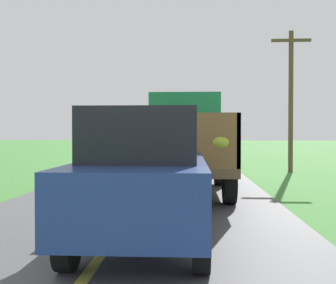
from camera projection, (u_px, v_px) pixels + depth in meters
banana_truck_near at (185, 141)px, 11.74m from camera, size 2.38×5.87×2.80m
utility_pole_roadside at (291, 96)px, 17.65m from camera, size 1.67×0.20×6.07m
following_car at (145, 175)px, 5.90m from camera, size 1.74×4.10×1.92m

